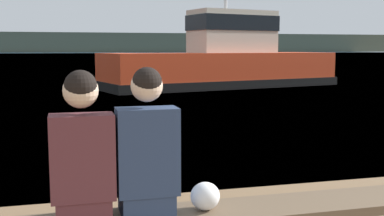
% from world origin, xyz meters
% --- Properties ---
extents(water_surface, '(240.00, 240.00, 0.00)m').
position_xyz_m(water_surface, '(0.00, 125.28, 0.00)').
color(water_surface, '#386084').
rests_on(water_surface, ground).
extents(far_shoreline, '(600.00, 12.00, 7.47)m').
position_xyz_m(far_shoreline, '(0.00, 192.43, 3.73)').
color(far_shoreline, '#424738').
rests_on(far_shoreline, ground).
extents(person_left, '(0.41, 0.37, 1.01)m').
position_xyz_m(person_left, '(-1.84, 3.31, 0.95)').
color(person_left, '#56282D').
rests_on(person_left, bench_main).
extents(person_right, '(0.41, 0.36, 1.02)m').
position_xyz_m(person_right, '(-1.41, 3.31, 0.94)').
color(person_right, navy).
rests_on(person_right, bench_main).
extents(shopping_bag, '(0.21, 0.19, 0.20)m').
position_xyz_m(shopping_bag, '(-1.00, 3.33, 0.58)').
color(shopping_bag, white).
rests_on(shopping_bag, bench_main).
extents(tugboat_red, '(10.70, 5.34, 5.41)m').
position_xyz_m(tugboat_red, '(4.59, 19.46, 1.00)').
color(tugboat_red, red).
rests_on(tugboat_red, water_surface).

